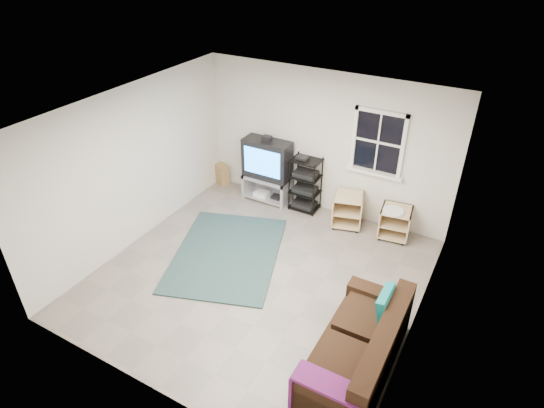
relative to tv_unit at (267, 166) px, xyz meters
The scene contains 8 objects.
room 2.12m from the tv_unit, ahead, with size 4.60×4.62×4.60m.
tv_unit is the anchor object (origin of this frame).
av_rack 0.83m from the tv_unit, ahead, with size 0.53×0.39×1.06m.
side_table_left 1.71m from the tv_unit, ahead, with size 0.62×0.62×0.60m.
side_table_right 2.53m from the tv_unit, ahead, with size 0.56×0.56×0.57m.
sofa 4.14m from the tv_unit, 45.02° to the right, with size 0.83×1.88×0.86m.
shag_rug 2.00m from the tv_unit, 81.27° to the right, with size 1.63×2.24×0.03m, color black.
paper_bag 1.26m from the tv_unit, behind, with size 0.29×0.18×0.41m, color #9B7645.
Camera 1 is at (2.78, -4.55, 4.60)m, focal length 30.00 mm.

